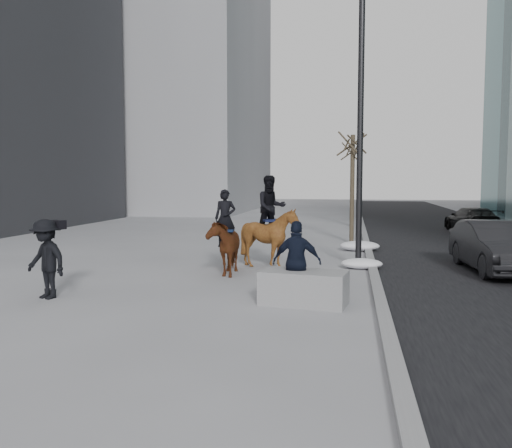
% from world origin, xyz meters
% --- Properties ---
extents(ground, '(120.00, 120.00, 0.00)m').
position_xyz_m(ground, '(0.00, 0.00, 0.00)').
color(ground, gray).
rests_on(ground, ground).
extents(road, '(8.00, 90.00, 0.01)m').
position_xyz_m(road, '(7.00, 10.00, 0.01)').
color(road, black).
rests_on(road, ground).
extents(curb, '(0.25, 90.00, 0.12)m').
position_xyz_m(curb, '(3.00, 10.00, 0.06)').
color(curb, gray).
rests_on(curb, ground).
extents(planter, '(1.90, 1.16, 0.71)m').
position_xyz_m(planter, '(1.41, -1.03, 0.36)').
color(planter, gray).
rests_on(planter, ground).
extents(car_near, '(1.87, 4.50, 1.45)m').
position_xyz_m(car_near, '(6.43, 3.91, 0.72)').
color(car_near, black).
rests_on(car_near, ground).
extents(car_far, '(2.21, 4.50, 1.26)m').
position_xyz_m(car_far, '(8.30, 16.07, 0.63)').
color(car_far, black).
rests_on(car_far, ground).
extents(tree_near, '(1.20, 1.20, 4.94)m').
position_xyz_m(tree_near, '(2.40, 10.42, 2.47)').
color(tree_near, '#352A1F').
rests_on(tree_near, ground).
extents(tree_far, '(1.20, 1.20, 5.07)m').
position_xyz_m(tree_far, '(2.40, 18.79, 2.54)').
color(tree_far, '#342A1F').
rests_on(tree_far, ground).
extents(mounted_left, '(1.07, 1.91, 2.35)m').
position_xyz_m(mounted_left, '(-1.09, 2.32, 0.88)').
color(mounted_left, '#4A2D0E').
rests_on(mounted_left, ground).
extents(mounted_right, '(1.99, 2.08, 2.74)m').
position_xyz_m(mounted_right, '(0.02, 3.52, 1.10)').
color(mounted_right, '#49220E').
rests_on(mounted_right, ground).
extents(feeder, '(1.04, 0.86, 1.75)m').
position_xyz_m(feeder, '(1.25, -0.89, 0.88)').
color(feeder, black).
rests_on(feeder, ground).
extents(camera_crew, '(1.30, 1.03, 1.75)m').
position_xyz_m(camera_crew, '(-4.23, -1.41, 0.89)').
color(camera_crew, black).
rests_on(camera_crew, ground).
extents(lamppost, '(0.25, 1.53, 9.09)m').
position_xyz_m(lamppost, '(2.60, 4.34, 4.99)').
color(lamppost, black).
rests_on(lamppost, ground).
extents(snow_piles, '(1.45, 4.90, 0.37)m').
position_xyz_m(snow_piles, '(2.70, 6.42, 0.17)').
color(snow_piles, white).
rests_on(snow_piles, ground).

